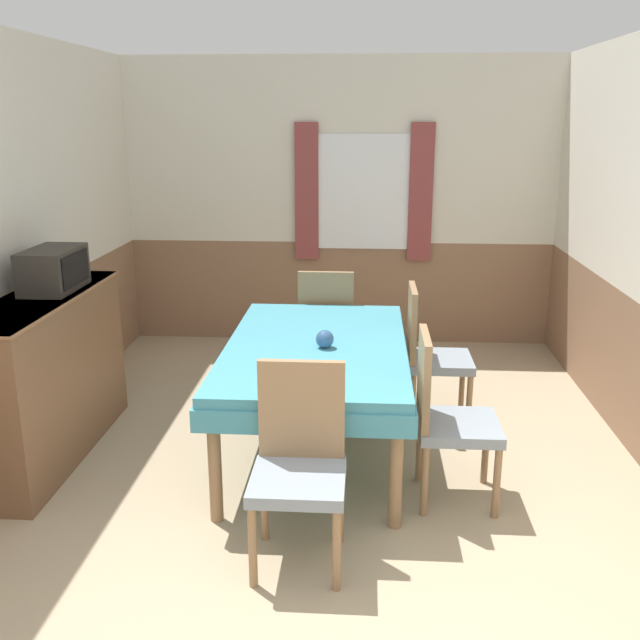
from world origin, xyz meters
TOP-DOWN VIEW (x-y plane):
  - wall_back at (0.01, 4.49)m, footprint 4.32×0.10m
  - wall_left at (-1.98, 2.23)m, footprint 0.05×4.87m
  - dining_table at (-0.05, 2.09)m, footprint 1.13×1.91m
  - chair_head_window at (-0.05, 3.22)m, footprint 0.44×0.44m
  - chair_right_near at (0.70, 1.54)m, footprint 0.44×0.44m
  - chair_head_near at (-0.05, 0.95)m, footprint 0.44×0.44m
  - chair_right_far at (0.70, 2.63)m, footprint 0.44×0.44m
  - sideboard at (-1.72, 1.94)m, footprint 0.46×1.58m
  - tv at (-1.69, 2.13)m, footprint 0.29×0.48m
  - vase at (0.01, 2.00)m, footprint 0.11×0.11m

SIDE VIEW (x-z plane):
  - chair_head_window at x=-0.05m, z-range 0.03..0.99m
  - chair_right_near at x=0.70m, z-range 0.03..0.99m
  - chair_head_near at x=-0.05m, z-range 0.03..0.99m
  - chair_right_far at x=0.70m, z-range 0.03..0.99m
  - sideboard at x=-1.72m, z-range 0.01..1.04m
  - dining_table at x=-0.05m, z-range 0.26..0.99m
  - vase at x=0.01m, z-range 0.73..0.84m
  - tv at x=-1.69m, z-range 1.03..1.29m
  - wall_left at x=-1.98m, z-range 0.00..2.60m
  - wall_back at x=0.01m, z-range 0.01..2.61m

